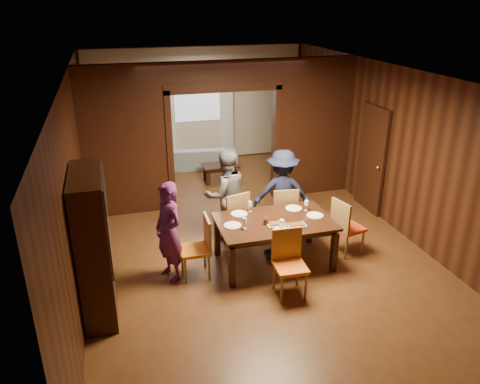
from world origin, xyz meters
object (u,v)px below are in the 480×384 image
object	(u,v)px
coffee_table	(220,173)
chair_right	(349,226)
hutch	(94,245)
sofa	(200,157)
dining_table	(274,242)
chair_near	(290,265)
chair_far_l	(232,216)
chair_far_r	(283,211)
person_purple	(169,232)
chair_left	(195,248)
person_grey	(225,195)
person_navy	(282,192)

from	to	relation	value
coffee_table	chair_right	distance (m)	4.01
hutch	chair_right	bearing A→B (deg)	7.14
sofa	dining_table	bearing A→B (deg)	100.38
chair_right	coffee_table	bearing A→B (deg)	4.74
coffee_table	chair_near	distance (m)	4.68
chair_near	hutch	size ratio (longest dim) A/B	0.48
hutch	coffee_table	bearing A→B (deg)	57.67
chair_far_l	chair_far_r	bearing A→B (deg)	162.33
dining_table	person_purple	bearing A→B (deg)	178.80
chair_left	chair_right	distance (m)	2.59
chair_far_l	chair_far_r	size ratio (longest dim) A/B	1.00
coffee_table	chair_right	world-z (taller)	chair_right
sofa	chair_far_r	distance (m)	4.07
sofa	chair_left	world-z (taller)	chair_left
person_grey	sofa	distance (m)	3.80
dining_table	hutch	world-z (taller)	hutch
person_navy	chair_right	world-z (taller)	person_navy
chair_near	hutch	distance (m)	2.70
person_purple	person_grey	world-z (taller)	person_grey
chair_left	chair_right	world-z (taller)	same
chair_far_l	chair_far_r	world-z (taller)	same
person_navy	chair_far_r	size ratio (longest dim) A/B	1.61
person_purple	chair_left	xyz separation A→B (m)	(0.37, -0.07, -0.29)
chair_right	chair_far_r	xyz separation A→B (m)	(-0.84, 0.84, 0.00)
dining_table	chair_far_l	bearing A→B (deg)	117.30
sofa	dining_table	world-z (taller)	dining_table
person_navy	coffee_table	size ratio (longest dim) A/B	1.96
person_grey	dining_table	xyz separation A→B (m)	(0.52, -1.09, -0.43)
chair_right	chair_far_r	bearing A→B (deg)	31.19
chair_near	hutch	xyz separation A→B (m)	(-2.62, 0.37, 0.52)
chair_far_r	chair_right	bearing A→B (deg)	142.55
coffee_table	chair_right	size ratio (longest dim) A/B	0.82
person_grey	coffee_table	xyz separation A→B (m)	(0.55, 2.69, -0.61)
person_purple	chair_far_l	distance (m)	1.50
coffee_table	chair_far_l	xyz separation A→B (m)	(-0.48, -2.90, 0.28)
sofa	coffee_table	size ratio (longest dim) A/B	2.30
person_navy	chair_far_l	xyz separation A→B (m)	(-0.95, -0.11, -0.30)
person_navy	chair_left	xyz separation A→B (m)	(-1.78, -1.02, -0.30)
dining_table	chair_far_r	distance (m)	0.96
chair_left	coffee_table	bearing A→B (deg)	162.40
person_navy	chair_far_l	distance (m)	1.00
person_navy	chair_left	size ratio (longest dim) A/B	1.61
person_purple	chair_far_r	world-z (taller)	person_purple
chair_left	chair_near	distance (m)	1.48
sofa	chair_far_l	bearing A→B (deg)	94.46
coffee_table	chair_left	size ratio (longest dim) A/B	0.82
sofa	chair_near	world-z (taller)	chair_near
person_grey	person_purple	bearing A→B (deg)	34.68
chair_far_l	hutch	size ratio (longest dim) A/B	0.48
person_grey	sofa	xyz separation A→B (m)	(0.28, 3.75, -0.54)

